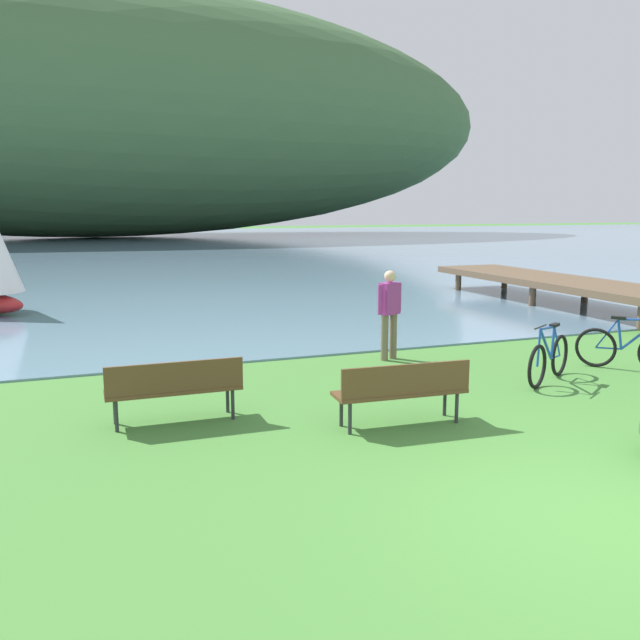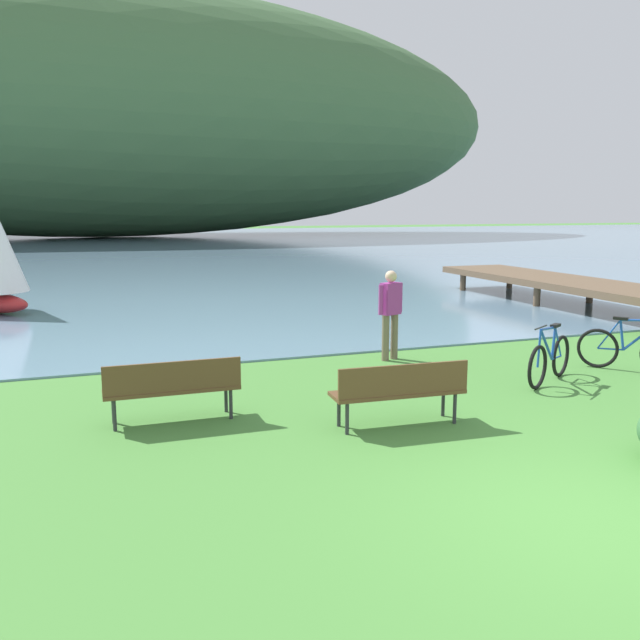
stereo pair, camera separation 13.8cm
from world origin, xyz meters
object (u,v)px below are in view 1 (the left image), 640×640
park_bench_further_along (402,388)px  bicycle_leaning_near_bench (549,359)px  person_at_shoreline (389,309)px  park_bench_near_camera (174,386)px  bicycle_beside_path (628,349)px

park_bench_further_along → bicycle_leaning_near_bench: bicycle_leaning_near_bench is taller
park_bench_further_along → person_at_shoreline: person_at_shoreline is taller
park_bench_near_camera → bicycle_beside_path: bearing=1.2°
park_bench_further_along → bicycle_beside_path: bearing=14.5°
bicycle_leaning_near_bench → person_at_shoreline: person_at_shoreline is taller
park_bench_near_camera → person_at_shoreline: person_at_shoreline is taller
park_bench_near_camera → park_bench_further_along: same height
person_at_shoreline → bicycle_beside_path: bearing=-32.5°
park_bench_near_camera → bicycle_leaning_near_bench: size_ratio=1.17×
bicycle_leaning_near_bench → bicycle_beside_path: same height
bicycle_beside_path → person_at_shoreline: 4.29m
park_bench_near_camera → park_bench_further_along: bearing=-22.8°
park_bench_further_along → bicycle_beside_path: size_ratio=1.27×
bicycle_leaning_near_bench → person_at_shoreline: (-1.75, 2.43, 0.58)m
bicycle_leaning_near_bench → person_at_shoreline: 3.05m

